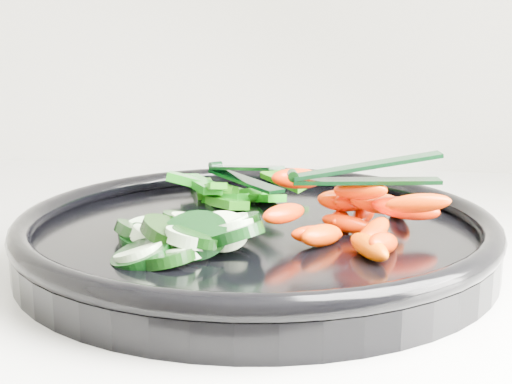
# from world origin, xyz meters

# --- Properties ---
(veggie_tray) EXTENTS (0.44, 0.44, 0.04)m
(veggie_tray) POSITION_xyz_m (-0.55, 1.61, 0.95)
(veggie_tray) COLOR black
(veggie_tray) RESTS_ON counter
(cucumber_pile) EXTENTS (0.13, 0.12, 0.04)m
(cucumber_pile) POSITION_xyz_m (-0.60, 1.56, 0.96)
(cucumber_pile) COLOR black
(cucumber_pile) RESTS_ON veggie_tray
(carrot_pile) EXTENTS (0.14, 0.16, 0.05)m
(carrot_pile) POSITION_xyz_m (-0.47, 1.60, 0.97)
(carrot_pile) COLOR #FF4200
(carrot_pile) RESTS_ON veggie_tray
(pepper_pile) EXTENTS (0.13, 0.11, 0.03)m
(pepper_pile) POSITION_xyz_m (-0.59, 1.71, 0.96)
(pepper_pile) COLOR #116809
(pepper_pile) RESTS_ON veggie_tray
(tong_carrot) EXTENTS (0.11, 0.03, 0.02)m
(tong_carrot) POSITION_xyz_m (-0.47, 1.60, 1.00)
(tong_carrot) COLOR black
(tong_carrot) RESTS_ON carrot_pile
(tong_pepper) EXTENTS (0.08, 0.10, 0.02)m
(tong_pepper) POSITION_xyz_m (-0.58, 1.71, 0.98)
(tong_pepper) COLOR black
(tong_pepper) RESTS_ON pepper_pile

